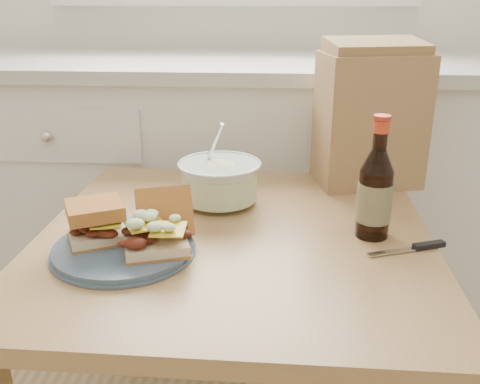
# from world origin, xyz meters

# --- Properties ---
(cabinet_run) EXTENTS (2.50, 0.64, 0.94)m
(cabinet_run) POSITION_xyz_m (-0.00, 1.70, 0.47)
(cabinet_run) COLOR white
(cabinet_run) RESTS_ON ground
(dining_table) EXTENTS (0.83, 0.83, 0.68)m
(dining_table) POSITION_xyz_m (0.09, 0.92, 0.58)
(dining_table) COLOR #A8854F
(dining_table) RESTS_ON ground
(plate) EXTENTS (0.27, 0.27, 0.02)m
(plate) POSITION_xyz_m (-0.12, 0.82, 0.69)
(plate) COLOR #41556A
(plate) RESTS_ON dining_table
(sandwich_left) EXTENTS (0.14, 0.13, 0.08)m
(sandwich_left) POSITION_xyz_m (-0.18, 0.84, 0.73)
(sandwich_left) COLOR beige
(sandwich_left) RESTS_ON plate
(sandwich_right) EXTENTS (0.14, 0.19, 0.10)m
(sandwich_right) POSITION_xyz_m (-0.05, 0.83, 0.73)
(sandwich_right) COLOR beige
(sandwich_right) RESTS_ON plate
(coleslaw_bowl) EXTENTS (0.20, 0.20, 0.19)m
(coleslaw_bowl) POSITION_xyz_m (0.04, 1.08, 0.73)
(coleslaw_bowl) COLOR silver
(coleslaw_bowl) RESTS_ON dining_table
(beer_bottle) EXTENTS (0.07, 0.07, 0.25)m
(beer_bottle) POSITION_xyz_m (0.37, 0.93, 0.77)
(beer_bottle) COLOR black
(beer_bottle) RESTS_ON dining_table
(knife) EXTENTS (0.16, 0.07, 0.01)m
(knife) POSITION_xyz_m (0.45, 0.87, 0.68)
(knife) COLOR silver
(knife) RESTS_ON dining_table
(paper_bag) EXTENTS (0.28, 0.22, 0.33)m
(paper_bag) POSITION_xyz_m (0.40, 1.26, 0.84)
(paper_bag) COLOR #986F49
(paper_bag) RESTS_ON dining_table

